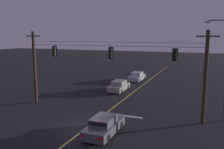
% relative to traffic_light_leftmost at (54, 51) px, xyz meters
% --- Properties ---
extents(ground_plane, '(180.00, 180.00, 0.00)m').
position_rel_traffic_light_leftmost_xyz_m(ground_plane, '(6.01, -4.68, -5.71)').
color(ground_plane, black).
extents(lane_centre_stripe, '(0.14, 60.00, 0.01)m').
position_rel_traffic_light_leftmost_xyz_m(lane_centre_stripe, '(6.01, 6.02, -5.71)').
color(lane_centre_stripe, '#D1C64C').
rests_on(lane_centre_stripe, ground).
extents(stop_bar_paint, '(3.40, 0.36, 0.01)m').
position_rel_traffic_light_leftmost_xyz_m(stop_bar_paint, '(7.91, -0.58, -5.71)').
color(stop_bar_paint, silver).
rests_on(stop_bar_paint, ground).
extents(signal_span_assembly, '(19.03, 0.32, 7.77)m').
position_rel_traffic_light_leftmost_xyz_m(signal_span_assembly, '(6.01, 0.02, -1.67)').
color(signal_span_assembly, '#38281C').
rests_on(signal_span_assembly, ground).
extents(traffic_light_leftmost, '(0.48, 0.41, 1.22)m').
position_rel_traffic_light_leftmost_xyz_m(traffic_light_leftmost, '(0.00, 0.00, 0.00)').
color(traffic_light_leftmost, black).
extents(traffic_light_left_inner, '(0.48, 0.41, 1.22)m').
position_rel_traffic_light_leftmost_xyz_m(traffic_light_left_inner, '(6.26, 0.00, 0.00)').
color(traffic_light_left_inner, black).
extents(traffic_light_centre, '(0.48, 0.41, 1.22)m').
position_rel_traffic_light_leftmost_xyz_m(traffic_light_centre, '(12.12, 0.00, 0.00)').
color(traffic_light_centre, black).
extents(car_waiting_near_lane, '(1.80, 4.33, 1.39)m').
position_rel_traffic_light_leftmost_xyz_m(car_waiting_near_lane, '(7.80, -5.05, -5.06)').
color(car_waiting_near_lane, '#4C4C51').
rests_on(car_waiting_near_lane, ground).
extents(car_oncoming_lead, '(1.80, 4.42, 1.39)m').
position_rel_traffic_light_leftmost_xyz_m(car_oncoming_lead, '(3.99, 8.54, -5.06)').
color(car_oncoming_lead, gray).
rests_on(car_oncoming_lead, ground).
extents(car_oncoming_trailing, '(1.80, 4.42, 1.39)m').
position_rel_traffic_light_leftmost_xyz_m(car_oncoming_trailing, '(4.21, 16.59, -5.06)').
color(car_oncoming_trailing, '#A5A5AD').
rests_on(car_oncoming_trailing, ground).
extents(street_lamp_corner, '(2.11, 0.30, 8.69)m').
position_rel_traffic_light_leftmost_xyz_m(street_lamp_corner, '(15.98, 1.31, -0.54)').
color(street_lamp_corner, '#4C4F54').
rests_on(street_lamp_corner, ground).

